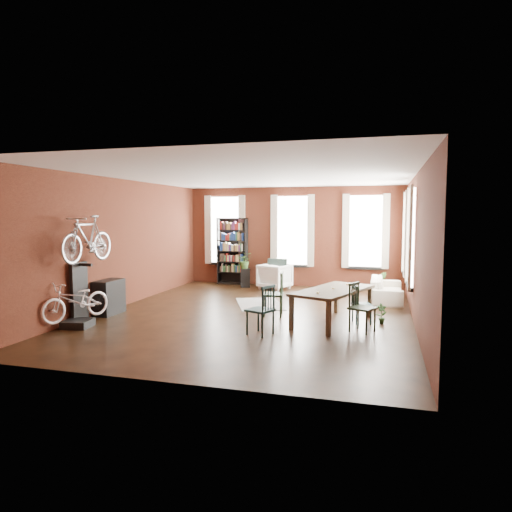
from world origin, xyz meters
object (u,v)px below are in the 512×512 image
(bookshelf, at_px, (232,251))
(bike_trainer, at_px, (78,324))
(bicycle_floor, at_px, (76,283))
(plant_stand, at_px, (245,278))
(cream_sofa, at_px, (387,286))
(dining_chair_c, at_px, (362,308))
(white_armchair, at_px, (275,275))
(dining_chair_d, at_px, (362,304))
(dining_chair_a, at_px, (260,310))
(dining_table, at_px, (333,306))
(console_table, at_px, (109,297))
(dining_chair_b, at_px, (273,294))

(bookshelf, relative_size, bike_trainer, 4.23)
(bicycle_floor, bearing_deg, plant_stand, 91.19)
(cream_sofa, bearing_deg, bicycle_floor, 127.69)
(cream_sofa, bearing_deg, bookshelf, 71.05)
(dining_chair_c, bearing_deg, white_armchair, 56.06)
(dining_chair_d, relative_size, plant_stand, 1.38)
(dining_chair_d, distance_m, cream_sofa, 2.91)
(dining_chair_a, relative_size, bookshelf, 0.44)
(dining_table, relative_size, dining_chair_d, 2.65)
(dining_chair_a, distance_m, dining_chair_d, 2.34)
(dining_table, bearing_deg, cream_sofa, 90.31)
(dining_table, distance_m, dining_chair_c, 0.86)
(dining_chair_c, distance_m, bike_trainer, 5.79)
(cream_sofa, bearing_deg, dining_chair_c, 172.39)
(dining_chair_c, relative_size, bicycle_floor, 0.62)
(plant_stand, height_order, bicycle_floor, bicycle_floor)
(dining_chair_c, height_order, plant_stand, dining_chair_c)
(dining_chair_d, relative_size, console_table, 1.02)
(console_table, bearing_deg, plant_stand, 68.05)
(bookshelf, bearing_deg, bike_trainer, -100.28)
(dining_chair_a, bearing_deg, bike_trainer, -61.27)
(dining_chair_a, xyz_separation_m, bookshelf, (-2.58, 6.01, 0.62))
(dining_chair_b, distance_m, dining_chair_c, 2.24)
(dining_table, relative_size, plant_stand, 3.66)
(dining_chair_c, xyz_separation_m, white_armchair, (-2.86, 4.63, -0.05))
(dining_chair_b, bearing_deg, dining_chair_a, -3.07)
(dining_chair_a, bearing_deg, console_table, -80.20)
(dining_chair_d, distance_m, bicycle_floor, 5.96)
(dining_chair_a, relative_size, plant_stand, 1.64)
(bookshelf, height_order, bicycle_floor, bookshelf)
(dining_chair_b, height_order, bike_trainer, dining_chair_b)
(white_armchair, bearing_deg, plant_stand, 13.23)
(plant_stand, bearing_deg, dining_chair_b, -64.47)
(dining_chair_c, bearing_deg, dining_chair_a, 135.54)
(bike_trainer, distance_m, bicycle_floor, 0.85)
(dining_table, xyz_separation_m, dining_chair_d, (0.59, 0.15, 0.04))
(cream_sofa, height_order, console_table, cream_sofa)
(dining_chair_c, height_order, console_table, dining_chair_c)
(dining_chair_d, bearing_deg, dining_chair_c, 165.08)
(dining_chair_a, relative_size, bike_trainer, 1.86)
(dining_table, xyz_separation_m, white_armchair, (-2.23, 4.06, 0.06))
(cream_sofa, xyz_separation_m, plant_stand, (-4.34, 1.18, -0.11))
(dining_table, distance_m, bicycle_floor, 5.36)
(dining_chair_c, height_order, cream_sofa, dining_chair_c)
(dining_chair_c, bearing_deg, bike_trainer, 126.30)
(bookshelf, xyz_separation_m, bike_trainer, (-1.18, -6.48, -1.02))
(white_armchair, xyz_separation_m, plant_stand, (-1.00, 0.14, -0.14))
(white_armchair, height_order, bicycle_floor, bicycle_floor)
(dining_chair_b, relative_size, console_table, 1.25)
(dining_chair_c, bearing_deg, bookshelf, 64.59)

